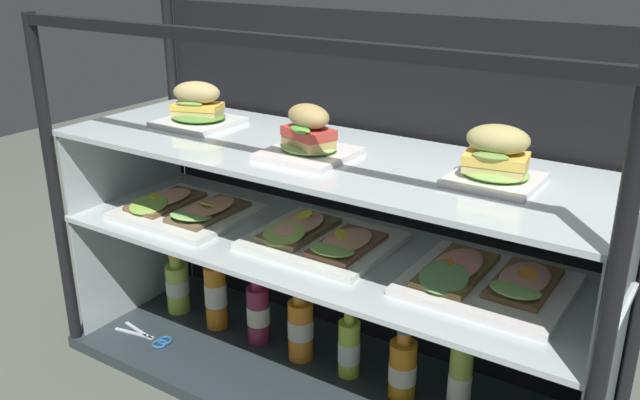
% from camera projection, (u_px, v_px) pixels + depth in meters
% --- Properties ---
extents(ground_plane, '(6.00, 6.00, 0.02)m').
position_uv_depth(ground_plane, '(320.00, 389.00, 1.82)').
color(ground_plane, '#575A51').
rests_on(ground_plane, ground).
extents(case_base_deck, '(1.44, 0.50, 0.04)m').
position_uv_depth(case_base_deck, '(320.00, 380.00, 1.81)').
color(case_base_deck, '#2B3538').
rests_on(case_base_deck, ground).
extents(case_frame, '(1.44, 0.50, 0.96)m').
position_uv_depth(case_frame, '(351.00, 189.00, 1.75)').
color(case_frame, black).
rests_on(case_frame, ground).
extents(riser_lower_tier, '(1.37, 0.43, 0.36)m').
position_uv_depth(riser_lower_tier, '(320.00, 315.00, 1.74)').
color(riser_lower_tier, silver).
rests_on(riser_lower_tier, case_base_deck).
extents(shelf_lower_glass, '(1.39, 0.45, 0.01)m').
position_uv_depth(shelf_lower_glass, '(320.00, 248.00, 1.67)').
color(shelf_lower_glass, silver).
rests_on(shelf_lower_glass, riser_lower_tier).
extents(riser_upper_tier, '(1.37, 0.43, 0.23)m').
position_uv_depth(riser_upper_tier, '(320.00, 203.00, 1.63)').
color(riser_upper_tier, silver).
rests_on(riser_upper_tier, shelf_lower_glass).
extents(shelf_upper_glass, '(1.39, 0.45, 0.01)m').
position_uv_depth(shelf_upper_glass, '(320.00, 154.00, 1.58)').
color(shelf_upper_glass, silver).
rests_on(shelf_upper_glass, riser_upper_tier).
extents(plated_roll_sandwich_mid_left, '(0.19, 0.19, 0.12)m').
position_uv_depth(plated_roll_sandwich_mid_left, '(198.00, 109.00, 1.80)').
color(plated_roll_sandwich_mid_left, white).
rests_on(plated_roll_sandwich_mid_left, shelf_upper_glass).
extents(plated_roll_sandwich_left_of_center, '(0.19, 0.19, 0.12)m').
position_uv_depth(plated_roll_sandwich_left_of_center, '(308.00, 138.00, 1.53)').
color(plated_roll_sandwich_left_of_center, white).
rests_on(plated_roll_sandwich_left_of_center, shelf_upper_glass).
extents(plated_roll_sandwich_near_left_corner, '(0.17, 0.17, 0.12)m').
position_uv_depth(plated_roll_sandwich_near_left_corner, '(496.00, 160.00, 1.36)').
color(plated_roll_sandwich_near_left_corner, white).
rests_on(plated_roll_sandwich_near_left_corner, shelf_upper_glass).
extents(open_sandwich_tray_mid_right, '(0.34, 0.30, 0.06)m').
position_uv_depth(open_sandwich_tray_mid_right, '(186.00, 209.00, 1.85)').
color(open_sandwich_tray_mid_right, white).
rests_on(open_sandwich_tray_mid_right, shelf_lower_glass).
extents(open_sandwich_tray_left_of_center, '(0.34, 0.30, 0.06)m').
position_uv_depth(open_sandwich_tray_left_of_center, '(320.00, 238.00, 1.66)').
color(open_sandwich_tray_left_of_center, white).
rests_on(open_sandwich_tray_left_of_center, shelf_lower_glass).
extents(open_sandwich_tray_center, '(0.34, 0.30, 0.06)m').
position_uv_depth(open_sandwich_tray_center, '(486.00, 281.00, 1.45)').
color(open_sandwich_tray_center, white).
rests_on(open_sandwich_tray_center, shelf_lower_glass).
extents(juice_bottle_front_fourth, '(0.07, 0.07, 0.20)m').
position_uv_depth(juice_bottle_front_fourth, '(178.00, 286.00, 2.09)').
color(juice_bottle_front_fourth, '#B8D950').
rests_on(juice_bottle_front_fourth, case_base_deck).
extents(juice_bottle_front_right_end, '(0.07, 0.07, 0.24)m').
position_uv_depth(juice_bottle_front_right_end, '(216.00, 294.00, 2.00)').
color(juice_bottle_front_right_end, orange).
rests_on(juice_bottle_front_right_end, case_base_deck).
extents(juice_bottle_back_left, '(0.07, 0.07, 0.23)m').
position_uv_depth(juice_bottle_back_left, '(258.00, 312.00, 1.93)').
color(juice_bottle_back_left, '#8E2B49').
rests_on(juice_bottle_back_left, case_base_deck).
extents(juice_bottle_front_second, '(0.07, 0.07, 0.23)m').
position_uv_depth(juice_bottle_front_second, '(301.00, 327.00, 1.85)').
color(juice_bottle_front_second, orange).
rests_on(juice_bottle_front_second, case_base_deck).
extents(juice_bottle_tucked_behind, '(0.06, 0.06, 0.22)m').
position_uv_depth(juice_bottle_tucked_behind, '(349.00, 347.00, 1.78)').
color(juice_bottle_tucked_behind, '#B9DA45').
rests_on(juice_bottle_tucked_behind, case_base_deck).
extents(juice_bottle_front_left_end, '(0.07, 0.07, 0.20)m').
position_uv_depth(juice_bottle_front_left_end, '(403.00, 368.00, 1.69)').
color(juice_bottle_front_left_end, orange).
rests_on(juice_bottle_front_left_end, case_base_deck).
extents(juice_bottle_front_middle, '(0.06, 0.06, 0.25)m').
position_uv_depth(juice_bottle_front_middle, '(460.00, 380.00, 1.62)').
color(juice_bottle_front_middle, '#B0CA4F').
rests_on(juice_bottle_front_middle, case_base_deck).
extents(kitchen_scissors, '(0.20, 0.07, 0.01)m').
position_uv_depth(kitchen_scissors, '(155.00, 339.00, 1.96)').
color(kitchen_scissors, silver).
rests_on(kitchen_scissors, case_base_deck).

